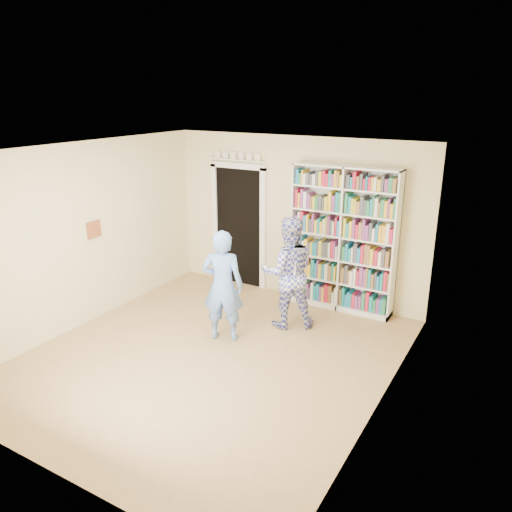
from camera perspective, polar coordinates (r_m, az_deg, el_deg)
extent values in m
plane|color=#A37C4F|center=(6.83, -5.09, -11.31)|extent=(5.00, 5.00, 0.00)
plane|color=white|center=(5.97, -5.83, 11.83)|extent=(5.00, 5.00, 0.00)
plane|color=beige|center=(8.34, 4.52, 4.30)|extent=(4.50, 0.00, 4.50)
plane|color=beige|center=(7.74, -19.19, 2.20)|extent=(0.00, 5.00, 5.00)
plane|color=beige|center=(5.36, 14.67, -4.40)|extent=(0.00, 5.00, 5.00)
cube|color=white|center=(7.92, 9.90, 1.83)|extent=(1.68, 0.31, 2.31)
cube|color=white|center=(7.92, 9.90, 1.83)|extent=(0.03, 0.31, 2.31)
cube|color=black|center=(8.92, -1.96, 3.28)|extent=(0.90, 0.03, 2.10)
cube|color=white|center=(9.17, -4.67, 3.66)|extent=(0.10, 0.06, 2.20)
cube|color=white|center=(8.66, 0.80, 2.83)|extent=(0.10, 0.06, 2.20)
cube|color=white|center=(8.68, -2.10, 10.28)|extent=(1.10, 0.06, 0.10)
cube|color=white|center=(8.66, -2.14, 10.93)|extent=(1.10, 0.08, 0.02)
cube|color=brown|center=(7.84, -18.04, 2.90)|extent=(0.03, 0.25, 0.25)
imported|color=#638EDC|center=(6.94, -3.82, -3.43)|extent=(0.68, 0.56, 1.60)
imported|color=#33399E|center=(7.31, 3.70, -1.91)|extent=(1.03, 0.98, 1.68)
cube|color=white|center=(7.05, 3.71, -0.94)|extent=(0.22, 0.04, 0.31)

